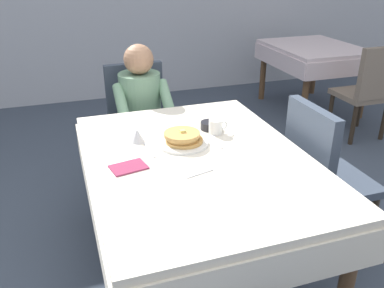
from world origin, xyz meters
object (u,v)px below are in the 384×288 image
Objects in this scene: fork_left_of_plate at (149,150)px; diner_person at (142,107)px; chair_diner at (138,117)px; background_table_far at (313,56)px; syrup_pitcher at (137,136)px; chair_right_side at (321,169)px; plate_breakfast at (183,143)px; dining_table_main at (198,172)px; spoon_near_edge at (200,173)px; breakfast_stack at (183,137)px; knife_right_of_plate at (216,141)px; bowl_butter at (210,125)px; background_chair_empty at (369,87)px; cup_coffee at (216,127)px.

diner_person is at bearing -12.48° from fork_left_of_plate.
fork_left_of_plate is at bearing 82.14° from chair_diner.
fork_left_of_plate reaches higher than background_table_far.
background_table_far is at bearing 38.51° from syrup_pitcher.
chair_right_side reaches higher than plate_breakfast.
chair_diner is 11.63× the size of syrup_pitcher.
chair_diner is at bearing -144.02° from chair_right_side.
dining_table_main is 0.21m from spoon_near_edge.
chair_diner is 0.21m from diner_person.
chair_diner is 0.83× the size of background_table_far.
plate_breakfast is 0.25m from syrup_pitcher.
breakfast_stack is 0.19m from fork_left_of_plate.
diner_person is at bearing -152.16° from background_table_far.
knife_right_of_plate is (0.19, -0.02, -0.04)m from breakfast_stack.
chair_right_side is 11.63× the size of syrup_pitcher.
bowl_butter is at bearing 35.24° from plate_breakfast.
fork_left_of_plate is 2.63m from background_chair_empty.
breakfast_stack is 0.25m from syrup_pitcher.
diner_person reaches higher than plate_breakfast.
bowl_butter is (0.19, 0.32, 0.11)m from dining_table_main.
diner_person reaches higher than chair_diner.
cup_coffee is at bearing -135.20° from background_table_far.
dining_table_main is 5.44× the size of plate_breakfast.
plate_breakfast is at bearing -160.76° from cup_coffee.
chair_right_side is 8.45× the size of bowl_butter.
breakfast_stack is 3.00m from background_table_far.
knife_right_of_plate is at bearing -6.01° from plate_breakfast.
plate_breakfast reaches higher than spoon_near_edge.
plate_breakfast is at bearing 92.76° from chair_diner.
breakfast_stack is 2.65× the size of syrup_pitcher.
fork_left_of_plate is (-0.41, -0.10, -0.04)m from cup_coffee.
chair_right_side reaches higher than syrup_pitcher.
chair_right_side reaches higher than knife_right_of_plate.
diner_person is 7.47× the size of spoon_near_edge.
chair_diner is at bearing 16.58° from knife_right_of_plate.
diner_person is at bearing 18.83° from knife_right_of_plate.
syrup_pitcher is (-0.26, 0.27, 0.13)m from dining_table_main.
syrup_pitcher is 0.07× the size of background_table_far.
syrup_pitcher is 0.50m from spoon_near_edge.
background_chair_empty is (2.38, 1.10, -0.21)m from fork_left_of_plate.
dining_table_main is at bearing -120.28° from bowl_butter.
diner_person is at bearing -174.06° from background_chair_empty.
plate_breakfast is (-0.03, 0.16, 0.10)m from dining_table_main.
chair_diner is 0.95m from syrup_pitcher.
cup_coffee is (0.19, 0.24, 0.13)m from dining_table_main.
background_chair_empty reaches higher than cup_coffee.
background_chair_empty is at bearing -57.68° from knife_right_of_plate.
background_chair_empty is (2.24, 0.23, -0.14)m from diner_person.
spoon_near_edge is at bearing 91.29° from diner_person.
chair_diner is at bearing 93.85° from dining_table_main.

